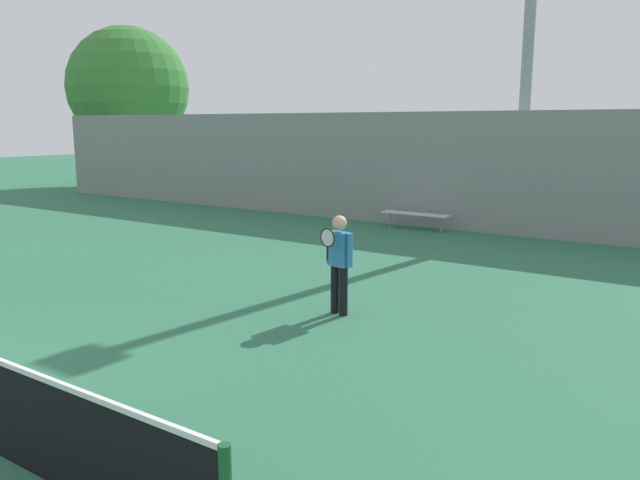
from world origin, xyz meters
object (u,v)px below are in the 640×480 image
Objects in this scene: tennis_player at (339,259)px; bench_courtside_far at (415,214)px; tree_green_broad at (128,88)px; light_pole_far_right at (530,15)px.

tennis_player is 8.80m from bench_courtside_far.
tree_green_broad is at bearing 158.63° from tennis_player.
bench_courtside_far is 0.19× the size of light_pole_far_right.
tree_green_broad is (-20.32, 2.84, -1.20)m from light_pole_far_right.
light_pole_far_right is (2.66, 1.31, 5.60)m from bench_courtside_far.
tree_green_broad is (-20.29, 12.53, 3.91)m from tennis_player.
tennis_player is at bearing -90.21° from light_pole_far_right.
tennis_player reaches higher than bench_courtside_far.
tennis_player is 0.15× the size of light_pole_far_right.
bench_courtside_far is (-2.63, 8.38, -0.49)m from tennis_player.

